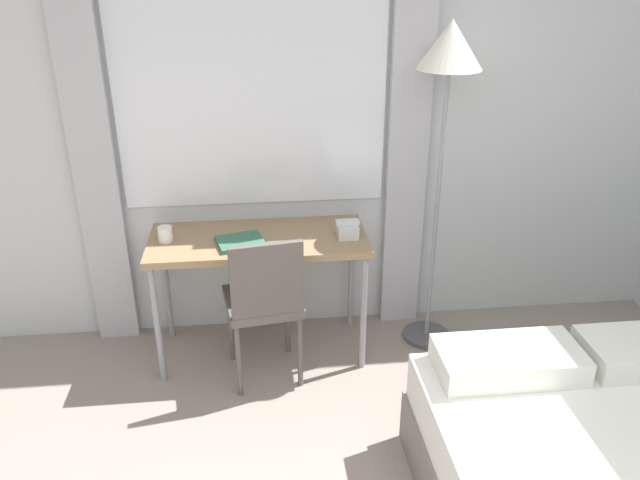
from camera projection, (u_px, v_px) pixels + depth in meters
The scene contains 7 objects.
wall_back_with_window at pixel (315, 117), 3.61m from camera, with size 5.38×0.13×2.70m.
desk at pixel (259, 248), 3.54m from camera, with size 1.23×0.54×0.76m.
desk_chair at pixel (264, 298), 3.36m from camera, with size 0.45×0.45×0.90m.
standing_lamp at pixel (448, 77), 3.28m from camera, with size 0.34×0.34×1.92m.
telephone at pixel (347, 229), 3.51m from camera, with size 0.13×0.14×0.10m.
book at pixel (240, 242), 3.42m from camera, with size 0.29×0.27×0.02m.
mug at pixel (165, 234), 3.44m from camera, with size 0.08×0.08×0.09m.
Camera 1 is at (-0.41, -0.90, 2.22)m, focal length 35.00 mm.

